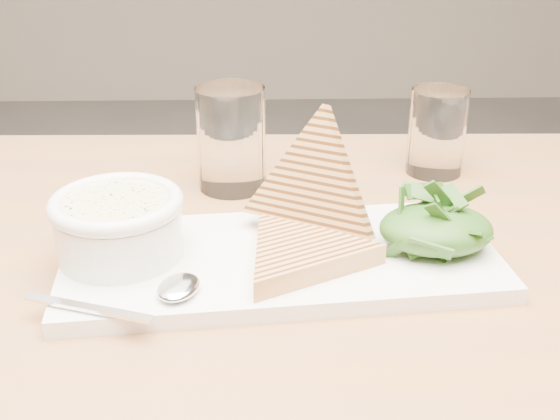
{
  "coord_description": "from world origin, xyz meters",
  "views": [
    {
      "loc": [
        -0.04,
        -0.53,
        1.06
      ],
      "look_at": [
        -0.02,
        0.06,
        0.77
      ],
      "focal_mm": 45.0,
      "sensor_mm": 36.0,
      "label": 1
    }
  ],
  "objects_px": {
    "soup_bowl": "(119,232)",
    "platter": "(281,260)",
    "table_top": "(384,319)",
    "glass_near": "(231,139)",
    "glass_far": "(437,132)"
  },
  "relations": [
    {
      "from": "platter",
      "to": "glass_near",
      "type": "relative_size",
      "value": 3.34
    },
    {
      "from": "platter",
      "to": "soup_bowl",
      "type": "xyz_separation_m",
      "value": [
        -0.15,
        0.0,
        0.03
      ]
    },
    {
      "from": "platter",
      "to": "glass_far",
      "type": "height_order",
      "value": "glass_far"
    },
    {
      "from": "table_top",
      "to": "soup_bowl",
      "type": "relative_size",
      "value": 11.24
    },
    {
      "from": "table_top",
      "to": "glass_near",
      "type": "relative_size",
      "value": 10.71
    },
    {
      "from": "table_top",
      "to": "platter",
      "type": "distance_m",
      "value": 0.11
    },
    {
      "from": "glass_near",
      "to": "glass_far",
      "type": "relative_size",
      "value": 1.15
    },
    {
      "from": "soup_bowl",
      "to": "glass_far",
      "type": "relative_size",
      "value": 1.1
    },
    {
      "from": "table_top",
      "to": "soup_bowl",
      "type": "bearing_deg",
      "value": 166.06
    },
    {
      "from": "soup_bowl",
      "to": "platter",
      "type": "bearing_deg",
      "value": -0.17
    },
    {
      "from": "glass_near",
      "to": "glass_far",
      "type": "xyz_separation_m",
      "value": [
        0.25,
        0.04,
        -0.01
      ]
    },
    {
      "from": "platter",
      "to": "soup_bowl",
      "type": "height_order",
      "value": "soup_bowl"
    },
    {
      "from": "platter",
      "to": "soup_bowl",
      "type": "bearing_deg",
      "value": 179.83
    },
    {
      "from": "glass_far",
      "to": "table_top",
      "type": "bearing_deg",
      "value": -110.08
    },
    {
      "from": "table_top",
      "to": "glass_near",
      "type": "bearing_deg",
      "value": 119.75
    }
  ]
}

